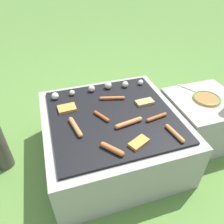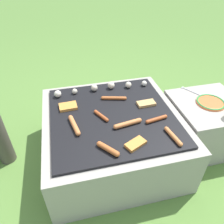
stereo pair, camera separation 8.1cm
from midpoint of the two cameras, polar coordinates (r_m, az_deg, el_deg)
ground_plane at (r=1.76m, az=-1.35°, el=-10.79°), size 14.00×14.00×0.00m
grill at (r=1.62m, az=-1.45°, el=-6.19°), size 0.94×0.94×0.40m
side_ledge at (r=1.87m, az=20.88°, el=-1.96°), size 0.50×0.50×0.40m
sausage_back_center at (r=1.63m, az=-1.40°, el=3.65°), size 0.19×0.07×0.03m
sausage_front_center at (r=1.47m, az=10.03°, el=-1.37°), size 0.16×0.05×0.03m
sausage_mid_left at (r=1.40m, az=2.77°, el=-2.86°), size 0.20×0.06×0.03m
sausage_front_right at (r=1.23m, az=-1.90°, el=-9.67°), size 0.11×0.13×0.03m
sausage_mid_right at (r=1.39m, az=-11.21°, el=-3.85°), size 0.06×0.20×0.03m
sausage_front_left at (r=1.46m, az=-4.38°, el=-1.14°), size 0.08×0.13×0.02m
sausage_back_right at (r=1.37m, az=14.41°, el=-5.41°), size 0.05×0.17×0.03m
bread_slice_center at (r=1.28m, az=5.20°, el=-8.00°), size 0.14×0.11×0.02m
bread_slice_left at (r=1.57m, az=-13.16°, el=0.92°), size 0.13×0.10×0.02m
bread_slice_right at (r=1.60m, az=7.10°, el=2.56°), size 0.13×0.07×0.02m
mushroom_row at (r=1.72m, az=-5.10°, el=6.19°), size 0.74×0.08×0.06m
plate_colorful at (r=1.76m, az=22.32°, el=3.27°), size 0.20×0.20×0.02m
fork_utensil at (r=1.85m, az=17.53°, el=5.98°), size 0.10×0.15×0.01m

